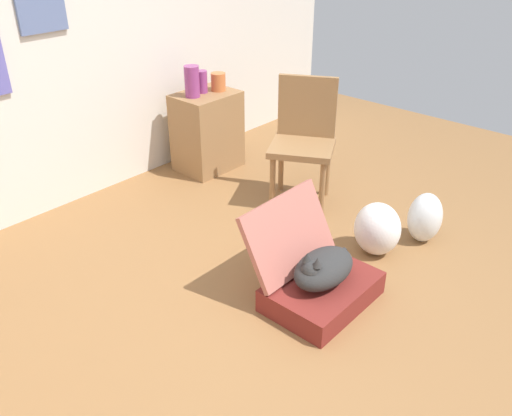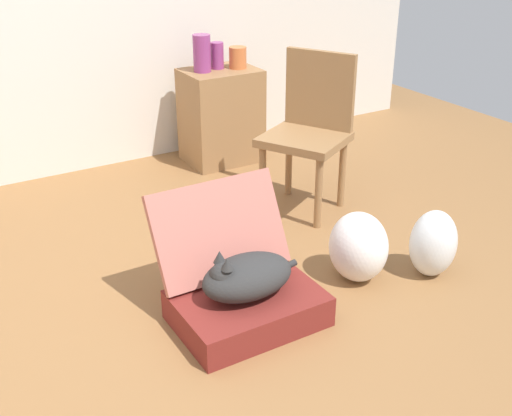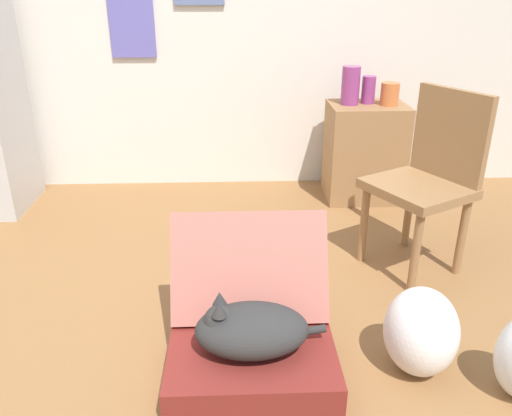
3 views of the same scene
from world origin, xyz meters
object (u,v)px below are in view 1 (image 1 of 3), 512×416
object	(u,v)px
cat	(323,268)
chair	(304,136)
side_table	(207,131)
vase_tall	(192,81)
plastic_bag_white	(377,229)
plastic_bag_clear	(425,217)
vase_round	(202,82)
suitcase_base	(322,291)
vase_short	(218,82)

from	to	relation	value
cat	chair	world-z (taller)	chair
side_table	vase_tall	bearing A→B (deg)	174.96
plastic_bag_white	plastic_bag_clear	distance (m)	0.40
cat	plastic_bag_white	size ratio (longest dim) A/B	1.39
vase_round	chair	world-z (taller)	chair
suitcase_base	plastic_bag_clear	distance (m)	1.05
suitcase_base	plastic_bag_clear	bearing A→B (deg)	-7.00
vase_tall	side_table	bearing A→B (deg)	-5.04
side_table	vase_short	world-z (taller)	vase_short
side_table	vase_tall	xyz separation A→B (m)	(-0.13, 0.01, 0.48)
cat	plastic_bag_white	xyz separation A→B (m)	(0.69, 0.04, -0.06)
vase_tall	plastic_bag_clear	bearing A→B (deg)	-81.78
chair	vase_tall	bearing A→B (deg)	164.06
plastic_bag_white	vase_short	world-z (taller)	vase_short
plastic_bag_clear	side_table	xyz separation A→B (m)	(-0.16, 2.02, 0.16)
vase_short	chair	size ratio (longest dim) A/B	0.16
plastic_bag_white	chair	world-z (taller)	chair
plastic_bag_clear	plastic_bag_white	bearing A→B (deg)	155.00
vase_short	chair	bearing A→B (deg)	-92.29
plastic_bag_white	vase_round	distance (m)	2.00
plastic_bag_clear	vase_tall	xyz separation A→B (m)	(-0.29, 2.04, 0.64)
plastic_bag_clear	vase_round	size ratio (longest dim) A/B	1.96
suitcase_base	vase_round	xyz separation A→B (m)	(0.88, 1.93, 0.71)
cat	vase_short	bearing A→B (deg)	61.34
suitcase_base	plastic_bag_clear	xyz separation A→B (m)	(1.04, -0.13, 0.11)
cat	vase_short	world-z (taller)	vase_short
side_table	vase_tall	distance (m)	0.49
vase_short	vase_tall	bearing A→B (deg)	172.29
side_table	vase_short	bearing A→B (deg)	-10.33
side_table	cat	bearing A→B (deg)	-115.13
side_table	suitcase_base	bearing A→B (deg)	-114.88
side_table	vase_round	world-z (taller)	vase_round
plastic_bag_white	chair	distance (m)	0.98
suitcase_base	vase_tall	size ratio (longest dim) A/B	2.56
suitcase_base	chair	world-z (taller)	chair
vase_tall	suitcase_base	bearing A→B (deg)	-111.35
plastic_bag_white	side_table	xyz separation A→B (m)	(0.20, 1.86, 0.16)
suitcase_base	plastic_bag_white	xyz separation A→B (m)	(0.68, 0.04, 0.11)
plastic_bag_clear	side_table	distance (m)	2.04
plastic_bag_white	vase_round	bearing A→B (deg)	84.02
suitcase_base	vase_tall	bearing A→B (deg)	68.65
plastic_bag_clear	chair	world-z (taller)	chair
cat	plastic_bag_clear	distance (m)	1.06
plastic_bag_white	vase_short	bearing A→B (deg)	79.72
cat	side_table	size ratio (longest dim) A/B	0.75
plastic_bag_clear	vase_round	xyz separation A→B (m)	(-0.16, 2.06, 0.60)
suitcase_base	side_table	xyz separation A→B (m)	(0.88, 1.90, 0.27)
suitcase_base	chair	size ratio (longest dim) A/B	0.68
cat	plastic_bag_white	distance (m)	0.69
chair	cat	bearing A→B (deg)	-76.17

